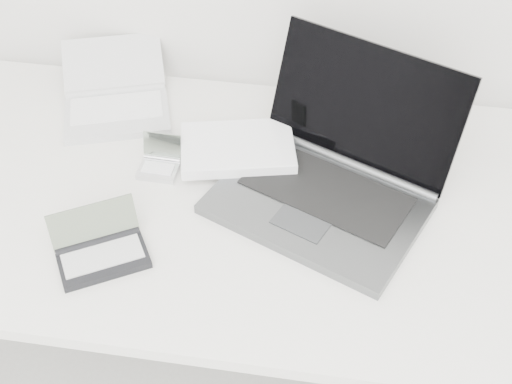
# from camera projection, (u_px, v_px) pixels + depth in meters

# --- Properties ---
(desk) EXTENTS (1.60, 0.80, 0.73)m
(desk) POSITION_uv_depth(u_px,v_px,m) (273.00, 215.00, 1.54)
(desk) COLOR white
(desk) RESTS_ON ground
(laptop_large) EXTENTS (0.62, 0.52, 0.27)m
(laptop_large) POSITION_uv_depth(u_px,v_px,m) (311.00, 170.00, 1.51)
(laptop_large) COLOR #585A5D
(laptop_large) RESTS_ON desk
(netbook_open_white) EXTENTS (0.33, 0.37, 0.09)m
(netbook_open_white) POSITION_uv_depth(u_px,v_px,m) (116.00, 100.00, 1.72)
(netbook_open_white) COLOR silver
(netbook_open_white) RESTS_ON desk
(pda_silver) EXTENTS (0.09, 0.09, 0.07)m
(pda_silver) POSITION_uv_depth(u_px,v_px,m) (160.00, 163.00, 1.57)
(pda_silver) COLOR silver
(pda_silver) RESTS_ON desk
(palmtop_charcoal) EXTENTS (0.21, 0.19, 0.09)m
(palmtop_charcoal) POSITION_uv_depth(u_px,v_px,m) (101.00, 251.00, 1.39)
(palmtop_charcoal) COLOR black
(palmtop_charcoal) RESTS_ON desk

